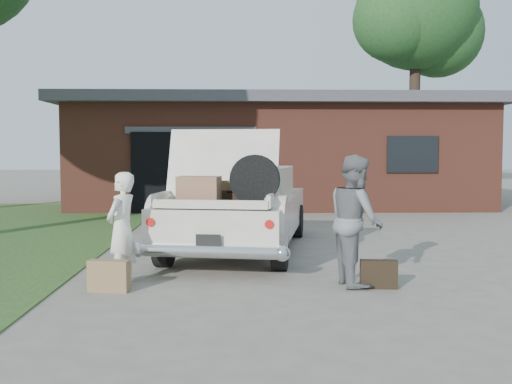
{
  "coord_description": "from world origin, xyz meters",
  "views": [
    {
      "loc": [
        -0.29,
        -8.15,
        1.71
      ],
      "look_at": [
        0.0,
        0.6,
        1.1
      ],
      "focal_mm": 42.0,
      "sensor_mm": 36.0,
      "label": 1
    }
  ],
  "objects": [
    {
      "name": "suitcase_right",
      "position": [
        1.48,
        -0.87,
        0.18
      ],
      "size": [
        0.47,
        0.2,
        0.35
      ],
      "primitive_type": "cube",
      "rotation": [
        0.0,
        0.0,
        -0.12
      ],
      "color": "black",
      "rests_on": "ground"
    },
    {
      "name": "ground",
      "position": [
        0.0,
        0.0,
        0.0
      ],
      "size": [
        90.0,
        90.0,
        0.0
      ],
      "primitive_type": "plane",
      "color": "gray",
      "rests_on": "ground"
    },
    {
      "name": "house",
      "position": [
        0.98,
        11.47,
        1.67
      ],
      "size": [
        12.8,
        7.8,
        3.3
      ],
      "color": "brown",
      "rests_on": "ground"
    },
    {
      "name": "woman_right",
      "position": [
        1.22,
        -0.66,
        0.83
      ],
      "size": [
        0.73,
        0.89,
        1.66
      ],
      "primitive_type": "imported",
      "rotation": [
        0.0,
        0.0,
        1.71
      ],
      "color": "slate",
      "rests_on": "ground"
    },
    {
      "name": "woman_left",
      "position": [
        -1.75,
        -0.51,
        0.72
      ],
      "size": [
        0.51,
        0.61,
        1.44
      ],
      "primitive_type": "imported",
      "rotation": [
        0.0,
        0.0,
        -1.93
      ],
      "color": "white",
      "rests_on": "ground"
    },
    {
      "name": "suitcase_left",
      "position": [
        -1.83,
        -0.95,
        0.19
      ],
      "size": [
        0.52,
        0.25,
        0.39
      ],
      "primitive_type": "cube",
      "rotation": [
        0.0,
        0.0,
        -0.19
      ],
      "color": "olive",
      "rests_on": "ground"
    },
    {
      "name": "sedan",
      "position": [
        -0.23,
        2.01,
        0.74
      ],
      "size": [
        2.76,
        5.25,
        2.02
      ],
      "rotation": [
        0.0,
        0.0,
        -0.18
      ],
      "color": "silver",
      "rests_on": "ground"
    },
    {
      "name": "tree_right",
      "position": [
        7.09,
        16.31,
        7.09
      ],
      "size": [
        5.63,
        4.9,
        9.87
      ],
      "color": "#38281E",
      "rests_on": "ground"
    }
  ]
}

